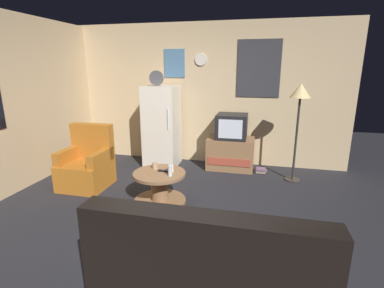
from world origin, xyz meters
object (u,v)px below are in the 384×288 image
mug_ceramic_white (171,169)px  remote_control (163,171)px  crt_tv (232,126)px  armchair (87,165)px  book_stack (261,170)px  standing_lamp (300,98)px  coffee_table (160,187)px  mug_ceramic_tan (155,166)px  couch (208,272)px  wine_glass (170,171)px  fridge (162,126)px  tv_stand (230,153)px

mug_ceramic_white → remote_control: mug_ceramic_white is taller
crt_tv → armchair: size_ratio=0.56×
mug_ceramic_white → book_stack: bearing=50.3°
standing_lamp → armchair: 3.48m
coffee_table → remote_control: 0.24m
standing_lamp → mug_ceramic_tan: size_ratio=17.67×
standing_lamp → remote_control: size_ratio=10.60×
mug_ceramic_white → remote_control: size_ratio=0.60×
couch → armchair: bearing=139.6°
remote_control → armchair: 1.38m
crt_tv → couch: size_ratio=0.32×
coffee_table → wine_glass: wine_glass is taller
mug_ceramic_white → armchair: (-1.45, 0.24, -0.15)m
remote_control → book_stack: (1.32, 1.49, -0.41)m
mug_ceramic_white → crt_tv: bearing=67.0°
coffee_table → crt_tv: bearing=63.4°
fridge → remote_control: 1.61m
crt_tv → standing_lamp: size_ratio=0.34×
fridge → tv_stand: (1.29, 0.09, -0.47)m
crt_tv → tv_stand: bearing=171.2°
tv_stand → armchair: 2.49m
crt_tv → remote_control: 1.79m
wine_glass → armchair: armchair is taller
fridge → book_stack: (1.85, -0.01, -0.72)m
mug_ceramic_tan → couch: couch is taller
coffee_table → wine_glass: (0.18, -0.09, 0.29)m
book_stack → remote_control: bearing=-131.7°
mug_ceramic_white → mug_ceramic_tan: bearing=163.9°
crt_tv → coffee_table: size_ratio=0.75×
book_stack → tv_stand: bearing=170.6°
mug_ceramic_tan → armchair: armchair is taller
tv_stand → mug_ceramic_tan: bearing=-121.6°
crt_tv → book_stack: crt_tv is taller
fridge → crt_tv: size_ratio=3.28×
crt_tv → mug_ceramic_tan: (-0.92, -1.49, -0.31)m
mug_ceramic_tan → book_stack: bearing=43.3°
wine_glass → crt_tv: bearing=69.9°
tv_stand → book_stack: size_ratio=4.02×
coffee_table → mug_ceramic_white: size_ratio=8.00×
standing_lamp → book_stack: bearing=152.8°
tv_stand → couch: size_ratio=0.49×
armchair → wine_glass: bearing=-14.6°
book_stack → standing_lamp: bearing=-27.2°
mug_ceramic_tan → armchair: 1.21m
mug_ceramic_tan → remote_control: 0.18m
armchair → couch: (2.28, -1.94, -0.03)m
armchair → couch: 3.00m
fridge → couch: 3.53m
couch → wine_glass: bearing=117.1°
wine_glass → book_stack: 2.06m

